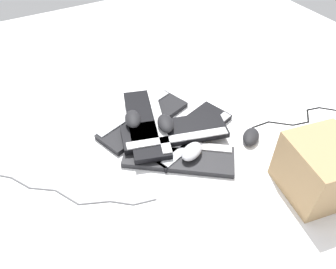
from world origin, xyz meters
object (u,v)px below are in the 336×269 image
at_px(keyboard_1, 143,120).
at_px(keyboard_3, 175,132).
at_px(mouse_1, 251,137).
at_px(mouse_2, 192,151).
at_px(mouse_3, 133,119).
at_px(keyboard_0, 189,134).
at_px(cardboard_box, 320,169).
at_px(mouse_0, 165,123).
at_px(keyboard_4, 147,123).
at_px(keyboard_2, 179,156).

xyz_separation_m(keyboard_1, keyboard_3, (0.07, -0.17, 0.03)).
relative_size(keyboard_3, mouse_1, 4.22).
distance_m(mouse_2, mouse_3, 0.29).
distance_m(keyboard_0, cardboard_box, 0.53).
relative_size(mouse_1, mouse_2, 1.00).
bearing_deg(mouse_0, keyboard_0, -98.70).
distance_m(mouse_1, cardboard_box, 0.32).
distance_m(keyboard_3, keyboard_4, 0.13).
height_order(keyboard_1, keyboard_3, keyboard_3).
height_order(keyboard_0, cardboard_box, cardboard_box).
distance_m(keyboard_1, keyboard_4, 0.06).
distance_m(keyboard_4, cardboard_box, 0.70).
bearing_deg(keyboard_2, keyboard_3, 69.11).
bearing_deg(keyboard_1, mouse_0, -73.09).
height_order(keyboard_3, mouse_0, mouse_0).
bearing_deg(mouse_2, keyboard_3, 62.99).
relative_size(keyboard_3, keyboard_4, 1.00).
relative_size(keyboard_2, mouse_2, 4.03).
distance_m(keyboard_0, keyboard_4, 0.19).
height_order(keyboard_4, mouse_0, mouse_0).
bearing_deg(mouse_3, mouse_2, -133.23).
bearing_deg(keyboard_4, cardboard_box, -56.29).
bearing_deg(keyboard_0, mouse_3, 145.53).
bearing_deg(cardboard_box, mouse_3, 126.86).
distance_m(keyboard_2, mouse_3, 0.25).
bearing_deg(keyboard_4, keyboard_3, -55.30).
distance_m(keyboard_2, mouse_0, 0.15).
distance_m(keyboard_2, mouse_1, 0.33).
distance_m(keyboard_4, mouse_3, 0.07).
height_order(keyboard_0, keyboard_2, same).
bearing_deg(cardboard_box, keyboard_0, 118.41).
xyz_separation_m(keyboard_0, mouse_1, (0.22, -0.15, 0.01)).
bearing_deg(mouse_2, mouse_0, 71.78).
bearing_deg(mouse_1, mouse_0, -71.36).
distance_m(mouse_3, cardboard_box, 0.74).
relative_size(keyboard_2, mouse_3, 4.03).
distance_m(keyboard_2, mouse_2, 0.06).
bearing_deg(mouse_2, cardboard_box, -74.32).
bearing_deg(keyboard_2, cardboard_box, -46.11).
xyz_separation_m(mouse_3, cardboard_box, (0.44, -0.59, 0.03)).
bearing_deg(keyboard_0, cardboard_box, -61.59).
relative_size(mouse_0, mouse_2, 1.00).
distance_m(keyboard_1, mouse_1, 0.48).
height_order(mouse_0, mouse_1, mouse_0).
distance_m(keyboard_1, mouse_2, 0.31).
bearing_deg(mouse_3, cardboard_box, -123.79).
bearing_deg(mouse_3, keyboard_4, -82.33).
relative_size(keyboard_1, mouse_3, 4.23).
xyz_separation_m(keyboard_4, mouse_2, (0.08, -0.25, 0.01)).
bearing_deg(keyboard_1, keyboard_3, -68.10).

